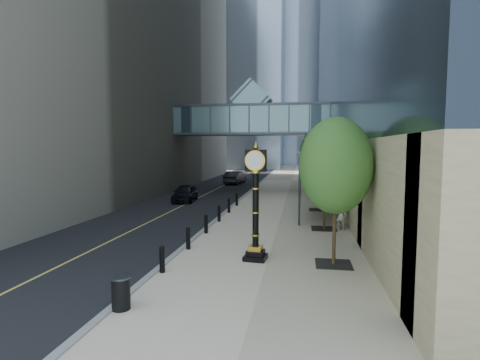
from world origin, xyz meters
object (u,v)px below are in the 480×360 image
object	(u,v)px
pedestrian	(341,216)
car_near	(185,193)
car_far	(235,178)
trash_bin	(121,294)
street_clock	(256,210)

from	to	relation	value
pedestrian	car_near	xyz separation A→B (m)	(-12.03, 9.52, -0.11)
car_far	trash_bin	bearing A→B (deg)	101.73
street_clock	car_far	size ratio (longest dim) A/B	0.96
car_far	pedestrian	bearing A→B (deg)	119.16
car_near	pedestrian	bearing A→B (deg)	-43.81
pedestrian	car_far	distance (m)	27.38
car_near	street_clock	bearing A→B (deg)	-68.51
trash_bin	car_far	distance (m)	37.00
trash_bin	car_near	distance (m)	21.62
street_clock	trash_bin	size ratio (longest dim) A/B	5.22
trash_bin	car_far	size ratio (longest dim) A/B	0.18
car_near	car_far	bearing A→B (deg)	78.95
car_near	trash_bin	bearing A→B (deg)	-82.56
street_clock	car_far	bearing A→B (deg)	107.86
trash_bin	car_near	world-z (taller)	car_near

